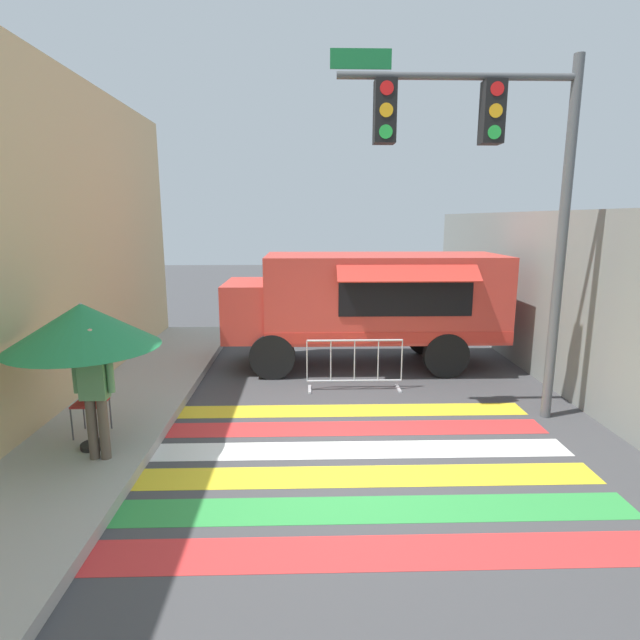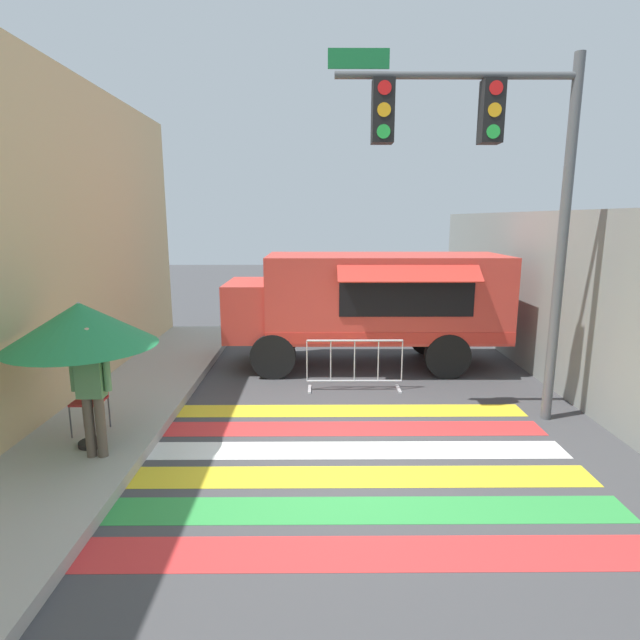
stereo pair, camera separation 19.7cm
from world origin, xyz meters
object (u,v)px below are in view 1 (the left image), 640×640
Objects in this scene: folding_chair at (92,395)px; barricade_front at (354,365)px; patio_umbrella at (82,326)px; food_truck at (362,300)px; traffic_signal_pole at (491,164)px; vendor_person at (94,385)px.

barricade_front is (4.12, 2.21, -0.24)m from folding_chair.
patio_umbrella is 4.99m from barricade_front.
food_truck is 1.07× the size of traffic_signal_pole.
food_truck reaches higher than vendor_person.
traffic_signal_pole is 6.52m from vendor_person.
traffic_signal_pole is 2.79× the size of patio_umbrella.
vendor_person reaches higher than folding_chair.
food_truck reaches higher than barricade_front.
food_truck is 1.99m from barricade_front.
folding_chair is 0.51× the size of barricade_front.
traffic_signal_pole is at bearing 12.40° from patio_umbrella.
patio_umbrella is (-4.24, -4.42, 0.37)m from food_truck.
traffic_signal_pole is at bearing 22.03° from vendor_person.
vendor_person is 4.86m from barricade_front.
vendor_person is (0.42, -0.86, 0.45)m from folding_chair.
folding_chair is (-4.43, -3.89, -0.79)m from food_truck.
food_truck is at bearing 116.78° from traffic_signal_pole.
food_truck is 5.95m from folding_chair.
traffic_signal_pole reaches higher than vendor_person.
patio_umbrella is at bearing 130.24° from vendor_person.
folding_chair is at bearing 122.05° from vendor_person.
barricade_front is at bearing -100.70° from food_truck.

